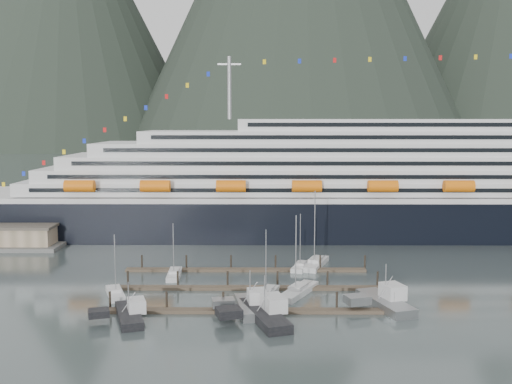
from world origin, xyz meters
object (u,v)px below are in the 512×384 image
cruise_ship (382,189)px  sailboat_f (301,267)px  sailboat_g (316,264)px  sailboat_e (174,275)px  sailboat_a (115,294)px  trawler_a (128,314)px  trawler_b (249,306)px  sailboat_d (298,292)px  trawler_d (384,302)px  sailboat_c (267,294)px  trawler_c (264,314)px

cruise_ship → sailboat_f: size_ratio=17.83×
sailboat_f → sailboat_g: bearing=-39.6°
sailboat_e → sailboat_a: bearing=144.5°
trawler_a → trawler_b: 18.71m
sailboat_d → trawler_d: 15.25m
sailboat_c → sailboat_g: bearing=-9.6°
sailboat_e → trawler_a: sailboat_e is taller
sailboat_f → sailboat_g: 3.84m
sailboat_d → trawler_b: (-8.35, -9.42, 0.49)m
trawler_a → trawler_b: (18.29, 3.95, 0.08)m
sailboat_f → trawler_a: bearing=154.8°
sailboat_d → trawler_c: size_ratio=0.96×
cruise_ship → trawler_c: (-31.67, -68.44, -11.10)m
trawler_a → trawler_d: (40.02, 6.07, 0.13)m
trawler_b → trawler_d: trawler_d is taller
sailboat_g → trawler_a: size_ratio=1.36×
sailboat_c → sailboat_g: (10.30, 21.18, 0.05)m
trawler_b → trawler_d: size_ratio=0.84×
sailboat_e → sailboat_g: 29.29m
trawler_b → trawler_c: (2.23, -3.99, 0.02)m
sailboat_f → sailboat_a: bearing=137.0°
sailboat_g → trawler_a: (-31.54, -33.45, 0.39)m
sailboat_g → sailboat_e: bearing=125.7°
sailboat_g → trawler_d: size_ratio=1.20×
sailboat_e → trawler_a: 25.33m
trawler_c → trawler_d: (19.50, 6.11, 0.03)m
sailboat_a → sailboat_d: (31.47, 1.22, 0.03)m
sailboat_c → sailboat_e: size_ratio=1.11×
sailboat_g → sailboat_f: bearing=142.6°
cruise_ship → trawler_a: cruise_ship is taller
trawler_a → trawler_b: bearing=-95.8°
trawler_b → sailboat_a: bearing=61.5°
sailboat_e → trawler_c: (17.06, -25.13, 0.55)m
sailboat_d → sailboat_g: bearing=12.9°
sailboat_f → trawler_c: size_ratio=0.78×
sailboat_f → sailboat_g: size_ratio=0.72×
cruise_ship → trawler_d: cruise_ship is taller
sailboat_a → sailboat_d: size_ratio=0.77×
sailboat_a → sailboat_c: size_ratio=0.93×
sailboat_a → sailboat_c: bearing=-110.0°
cruise_ship → sailboat_g: cruise_ship is taller
sailboat_d → sailboat_e: 25.97m
cruise_ship → sailboat_e: bearing=-138.4°
sailboat_a → sailboat_g: size_ratio=0.69×
sailboat_c → sailboat_a: bearing=106.6°
sailboat_d → trawler_a: (-26.64, -13.37, 0.41)m
sailboat_d → sailboat_e: bearing=89.8°
sailboat_g → trawler_d: bearing=-143.6°
sailboat_d → cruise_ship: bearing=1.7°
cruise_ship → sailboat_a: size_ratio=18.63×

